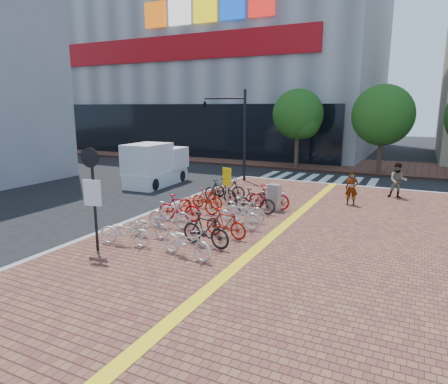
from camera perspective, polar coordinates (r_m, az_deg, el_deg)
The scene contains 32 objects.
ground at distance 14.84m, azimuth -1.47°, elevation -6.61°, with size 120.00×120.00×0.00m, color black.
sidewalk at distance 9.48m, azimuth 0.62°, elevation -17.51°, with size 14.00×34.00×0.15m, color brown.
tactile_strip at distance 9.86m, azimuth -4.83°, elevation -15.77°, with size 0.40×34.00×0.01m, color yellow.
kerb_west at distance 13.74m, azimuth -27.11°, elevation -9.22°, with size 0.25×34.00×0.15m, color gray.
kerb_north at distance 25.13m, azimuth 17.66°, elevation 0.77°, with size 14.00×0.25×0.15m, color gray.
far_sidewalk at distance 34.39m, azimuth 15.06°, elevation 3.84°, with size 70.00×8.00×0.15m, color brown.
department_store at distance 50.63m, azimuth -0.71°, elevation 22.57°, with size 36.00×24.27×28.00m.
crosswalk at distance 27.53m, azimuth 13.16°, elevation 1.83°, with size 7.50×4.00×0.01m.
street_trees at distance 29.93m, azimuth 23.73°, elevation 9.83°, with size 16.20×4.60×6.35m.
bike_0 at distance 13.93m, azimuth -13.98°, elevation -5.47°, with size 0.65×1.87×0.98m, color silver.
bike_1 at distance 14.61m, azimuth -10.75°, elevation -4.75°, with size 0.57×1.62×0.85m, color #B4B4B9.
bike_2 at distance 15.50m, azimuth -7.82°, elevation -3.28°, with size 0.50×1.76×1.06m, color #B3B3B8.
bike_3 at distance 16.42m, azimuth -6.38°, elevation -2.28°, with size 0.52×1.84×1.11m, color #A50B0E.
bike_4 at distance 17.48m, azimuth -3.67°, elevation -1.54°, with size 0.66×1.88×0.99m, color #AB1B0C.
bike_5 at distance 18.36m, azimuth -2.43°, elevation -0.93°, with size 0.45×1.58×0.95m, color #9D1E0B.
bike_6 at distance 19.40m, azimuth -0.55°, elevation 0.08°, with size 0.54×1.90×1.14m, color black.
bike_7 at distance 20.30m, azimuth 0.60°, elevation 0.53°, with size 0.51×1.80×1.08m, color black.
bike_8 at distance 12.51m, azimuth -5.37°, elevation -7.04°, with size 0.69×1.97×1.03m, color silver.
bike_9 at distance 13.43m, azimuth -2.65°, elevation -5.41°, with size 0.54×1.91×1.15m, color black.
bike_10 at distance 14.30m, azimuth 0.24°, elevation -4.55°, with size 0.48×1.70×1.02m, color #A3170B.
bike_11 at distance 15.30m, azimuth 2.07°, elevation -3.36°, with size 0.50×1.77×1.06m, color silver.
bike_12 at distance 16.18m, azimuth 2.96°, elevation -2.58°, with size 0.48×1.71×1.03m, color #ABABB0.
bike_13 at distance 17.54m, azimuth 4.46°, elevation -1.31°, with size 0.52×1.84×1.11m, color black.
bike_14 at distance 18.32m, azimuth 6.45°, elevation -0.73°, with size 0.53×1.89×1.14m, color #AE0C17.
bike_15 at distance 19.37m, azimuth 6.95°, elevation -0.35°, with size 0.44×1.55×0.93m, color white.
pedestrian_a at distance 19.91m, azimuth 17.78°, elevation 0.50°, with size 0.59×0.39×1.62m, color gray.
pedestrian_b at distance 22.32m, azimuth 23.57°, elevation 1.51°, with size 0.88×0.68×1.80m, color #47495B.
utility_box at distance 18.17m, azimuth 7.24°, elevation -0.77°, with size 0.55×0.40×1.19m, color #A6A7AB.
yellow_sign at distance 18.17m, azimuth 0.39°, elevation 1.66°, with size 0.50×0.22×1.90m.
notice_sign at distance 13.20m, azimuth -18.27°, elevation 0.67°, with size 0.62×0.20×3.38m.
traffic_light_pole at distance 25.67m, azimuth 0.27°, elevation 10.50°, with size 3.03×1.17×5.65m.
box_truck at distance 24.98m, azimuth -9.76°, elevation 3.78°, with size 2.19×4.60×2.60m.
Camera 1 is at (6.56, -12.43, 4.75)m, focal length 32.00 mm.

